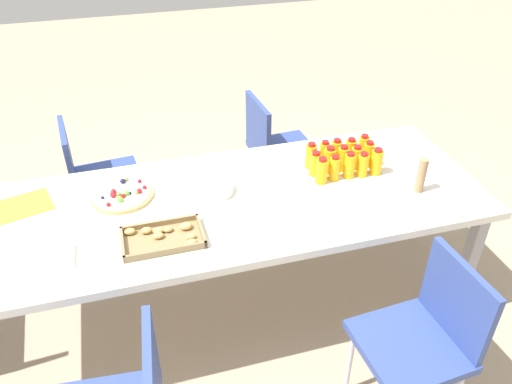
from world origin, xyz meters
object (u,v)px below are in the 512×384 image
at_px(juice_bottle_2, 336,152).
at_px(juice_bottle_3, 324,154).
at_px(juice_bottle_7, 343,159).
at_px(chair_far_left, 425,333).
at_px(chair_near_left, 274,146).
at_px(juice_bottle_12, 349,166).
at_px(cardboard_tube, 421,175).
at_px(juice_bottle_5, 368,154).
at_px(juice_bottle_10, 377,162).
at_px(juice_bottle_6, 356,158).
at_px(juice_bottle_8, 330,160).
at_px(juice_bottle_13, 334,168).
at_px(snack_tray, 164,237).
at_px(juice_bottle_4, 311,156).
at_px(juice_bottle_0, 363,148).
at_px(juice_bottle_1, 351,150).
at_px(paper_folder, 22,206).
at_px(plate_stack, 215,189).
at_px(juice_bottle_11, 363,165).
at_px(juice_bottle_9, 315,164).
at_px(napkin_stack, 56,259).
at_px(chair_near_right, 94,175).
at_px(fruit_pizza, 122,195).
at_px(party_table, 229,210).
at_px(juice_bottle_14, 322,171).

bearing_deg(juice_bottle_2, juice_bottle_3, 0.57).
bearing_deg(juice_bottle_7, chair_far_left, 89.31).
distance_m(chair_near_left, juice_bottle_7, 0.80).
xyz_separation_m(juice_bottle_12, cardboard_tube, (-0.28, 0.21, 0.02)).
height_order(juice_bottle_5, juice_bottle_10, same).
bearing_deg(juice_bottle_10, juice_bottle_6, -45.27).
bearing_deg(juice_bottle_10, juice_bottle_8, -19.86).
relative_size(juice_bottle_2, juice_bottle_13, 1.02).
height_order(juice_bottle_8, snack_tray, juice_bottle_8).
height_order(chair_near_left, juice_bottle_13, juice_bottle_13).
bearing_deg(snack_tray, juice_bottle_4, -154.97).
xyz_separation_m(juice_bottle_0, juice_bottle_12, (0.14, 0.14, -0.00)).
distance_m(juice_bottle_1, juice_bottle_5, 0.10).
relative_size(juice_bottle_1, paper_folder, 0.52).
bearing_deg(plate_stack, chair_far_left, 126.78).
xyz_separation_m(juice_bottle_1, plate_stack, (0.76, 0.09, -0.05)).
xyz_separation_m(juice_bottle_10, juice_bottle_11, (0.08, -0.00, -0.01)).
distance_m(juice_bottle_9, juice_bottle_12, 0.17).
relative_size(juice_bottle_6, paper_folder, 0.51).
distance_m(juice_bottle_6, juice_bottle_12, 0.10).
bearing_deg(chair_near_left, paper_folder, -71.38).
height_order(chair_far_left, juice_bottle_6, juice_bottle_6).
relative_size(juice_bottle_12, napkin_stack, 0.95).
relative_size(juice_bottle_3, napkin_stack, 0.93).
height_order(juice_bottle_8, paper_folder, juice_bottle_8).
distance_m(chair_far_left, juice_bottle_5, 0.98).
height_order(chair_near_right, cardboard_tube, cardboard_tube).
height_order(juice_bottle_3, fruit_pizza, juice_bottle_3).
distance_m(juice_bottle_9, fruit_pizza, 0.97).
height_order(party_table, juice_bottle_0, juice_bottle_0).
relative_size(juice_bottle_0, juice_bottle_5, 1.01).
relative_size(juice_bottle_9, fruit_pizza, 0.44).
bearing_deg(juice_bottle_14, napkin_stack, 10.90).
xyz_separation_m(juice_bottle_12, fruit_pizza, (1.13, -0.13, -0.05)).
bearing_deg(juice_bottle_14, juice_bottle_13, -172.82).
bearing_deg(juice_bottle_5, juice_bottle_0, -93.34).
relative_size(juice_bottle_8, juice_bottle_13, 1.07).
bearing_deg(plate_stack, juice_bottle_4, -170.15).
distance_m(chair_near_left, napkin_stack, 1.68).
relative_size(juice_bottle_9, juice_bottle_11, 0.98).
bearing_deg(juice_bottle_9, plate_stack, 1.88).
distance_m(juice_bottle_2, juice_bottle_7, 0.08).
height_order(juice_bottle_9, juice_bottle_11, juice_bottle_11).
bearing_deg(fruit_pizza, plate_stack, 169.23).
bearing_deg(juice_bottle_1, juice_bottle_3, -1.55).
bearing_deg(juice_bottle_8, juice_bottle_13, 86.83).
xyz_separation_m(chair_far_left, juice_bottle_11, (-0.09, -0.84, 0.29)).
height_order(party_table, juice_bottle_12, juice_bottle_12).
bearing_deg(juice_bottle_4, juice_bottle_6, 161.27).
height_order(juice_bottle_3, juice_bottle_13, juice_bottle_3).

